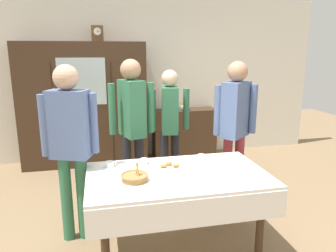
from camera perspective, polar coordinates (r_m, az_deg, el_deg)
ground_plane at (r=3.43m, az=0.75°, el=-18.79°), size 12.00×12.00×0.00m
back_wall at (r=5.54m, az=-5.49°, el=8.38°), size 6.40×0.10×2.70m
dining_table at (r=2.93m, az=1.85°, el=-10.62°), size 1.62×0.96×0.74m
wall_cabinet at (r=5.26m, az=-14.80°, el=3.67°), size 1.96×0.46×1.96m
mantel_clock at (r=5.19m, az=-12.53°, el=15.86°), size 0.18×0.11×0.24m
bookshelf_low at (r=5.61m, az=2.93°, el=-1.21°), size 1.09×0.35×0.83m
book_stack at (r=5.51m, az=2.98°, el=3.23°), size 0.17×0.22×0.05m
tea_cup_mid_right at (r=3.13m, az=-4.27°, el=-6.47°), size 0.13×0.13×0.06m
tea_cup_far_left at (r=3.09m, az=-10.35°, el=-6.87°), size 0.13×0.13×0.06m
tea_cup_near_left at (r=3.26m, az=6.00°, el=-5.69°), size 0.13×0.13×0.06m
bread_basket at (r=2.77m, az=-6.02°, el=-9.04°), size 0.24×0.24×0.16m
pastry_plate at (r=3.03m, az=0.28°, el=-7.38°), size 0.28×0.28×0.05m
spoon_mid_left at (r=2.56m, az=-7.49°, el=-11.81°), size 0.12×0.02×0.01m
spoon_front_edge at (r=2.72m, az=3.55°, el=-10.12°), size 0.12×0.02×0.01m
person_beside_shelf at (r=3.10m, az=-17.12°, el=-1.83°), size 0.52×0.31×1.71m
person_by_cabinet at (r=3.75m, az=11.94°, el=1.13°), size 0.52×0.38×1.71m
person_behind_table_left at (r=3.68m, az=-6.48°, el=1.36°), size 0.52×0.40×1.74m
person_near_right_end at (r=4.13m, az=0.31°, el=1.32°), size 0.52×0.39×1.59m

